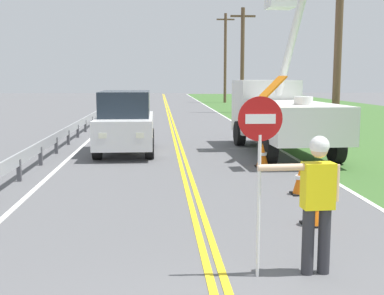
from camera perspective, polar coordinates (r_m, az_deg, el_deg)
The scene contains 15 objects.
centerline_yellow_left at distance 23.64m, azimuth -2.24°, elevation 1.76°, with size 0.11×110.00×0.01m, color yellow.
centerline_yellow_right at distance 23.65m, azimuth -1.80°, elevation 1.76°, with size 0.11×110.00×0.01m, color yellow.
edge_line_right at distance 24.02m, azimuth 6.60°, elevation 1.81°, with size 0.12×110.00×0.01m, color silver.
edge_line_left at distance 23.81m, azimuth -10.72°, elevation 1.67°, with size 0.12×110.00×0.01m, color silver.
flagger_worker at distance 6.69m, azimuth 14.02°, elevation -5.36°, with size 1.09×0.26×1.83m.
stop_sign_paddle at distance 6.33m, azimuth 7.71°, elevation 0.17°, with size 0.56×0.04×2.33m.
utility_bucket_truck at distance 17.58m, azimuth 9.93°, elevation 4.14°, with size 2.67×6.90×5.68m.
oncoming_suv_nearest at distance 17.28m, azimuth -7.56°, elevation 2.92°, with size 1.95×4.62×2.10m.
utility_pole_near at distance 19.42m, azimuth 16.35°, elevation 12.86°, with size 1.80×0.28×8.28m.
utility_pole_mid at distance 36.97m, azimuth 5.75°, elevation 10.06°, with size 1.80×0.28×7.51m.
utility_pole_far at distance 51.69m, azimuth 3.80°, elevation 10.27°, with size 1.80×0.28×8.93m.
traffic_cone_lead at distance 9.03m, azimuth 13.72°, elevation -6.52°, with size 0.40×0.40×0.70m.
traffic_cone_mid at distance 11.30m, azimuth 12.27°, elevation -3.57°, with size 0.40×0.40×0.70m.
traffic_cone_tail at distance 14.54m, azimuth 8.03°, elevation -0.91°, with size 0.40×0.40×0.70m.
guardrail_left_shoulder at distance 18.63m, azimuth -14.53°, elevation 1.43°, with size 0.10×32.00×0.71m.
Camera 1 is at (-0.73, -3.49, 2.56)m, focal length 46.89 mm.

